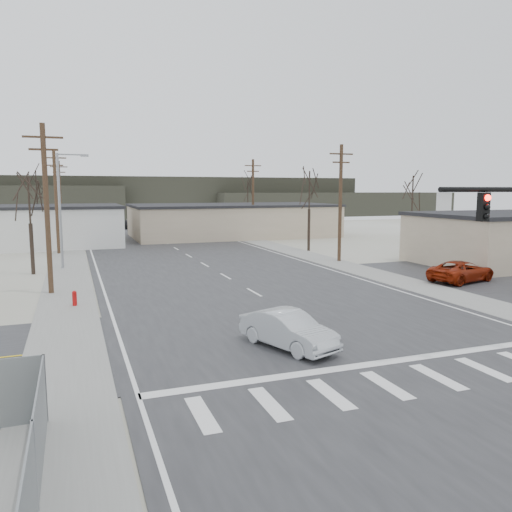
{
  "coord_description": "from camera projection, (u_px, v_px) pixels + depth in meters",
  "views": [
    {
      "loc": [
        -10.11,
        -19.77,
        6.19
      ],
      "look_at": [
        -0.78,
        5.56,
        2.6
      ],
      "focal_mm": 35.0,
      "sensor_mm": 36.0,
      "label": 1
    }
  ],
  "objects": [
    {
      "name": "car_parked_dark_a",
      "position": [
        465.0,
        256.0,
        40.9
      ],
      "size": [
        4.63,
        2.53,
        1.49
      ],
      "primitive_type": "imported",
      "rotation": [
        0.0,
        0.0,
        1.39
      ],
      "color": "black",
      "rests_on": "parking_lot"
    },
    {
      "name": "upole_left_c",
      "position": [
        56.0,
        200.0,
        47.81
      ],
      "size": [
        2.2,
        0.3,
        10.0
      ],
      "color": "#473021",
      "rests_on": "ground"
    },
    {
      "name": "tree_right_mid",
      "position": [
        309.0,
        192.0,
        50.36
      ],
      "size": [
        3.74,
        3.74,
        8.33
      ],
      "color": "#32241F",
      "rests_on": "ground"
    },
    {
      "name": "main_road",
      "position": [
        222.0,
        274.0,
        36.62
      ],
      "size": [
        18.0,
        110.0,
        0.05
      ],
      "primitive_type": "cube",
      "color": "#27272A",
      "rests_on": "ground"
    },
    {
      "name": "building_left_far",
      "position": [
        15.0,
        226.0,
        54.1
      ],
      "size": [
        22.3,
        12.3,
        4.5
      ],
      "color": "silver",
      "rests_on": "ground"
    },
    {
      "name": "upole_left_b",
      "position": [
        47.0,
        206.0,
        29.2
      ],
      "size": [
        2.2,
        0.3,
        10.0
      ],
      "color": "#473021",
      "rests_on": "ground"
    },
    {
      "name": "sidewalk_right",
      "position": [
        319.0,
        259.0,
        44.9
      ],
      "size": [
        3.0,
        90.0,
        0.06
      ],
      "primitive_type": "cube",
      "color": "gray",
      "rests_on": "ground"
    },
    {
      "name": "tree_right_far",
      "position": [
        248.0,
        194.0,
        75.44
      ],
      "size": [
        3.52,
        3.52,
        7.84
      ],
      "color": "#32241F",
      "rests_on": "ground"
    },
    {
      "name": "fire_hydrant",
      "position": [
        75.0,
        298.0,
        26.56
      ],
      "size": [
        0.24,
        0.24,
        0.87
      ],
      "color": "#A50C0C",
      "rests_on": "ground"
    },
    {
      "name": "tree_left_far",
      "position": [
        37.0,
        189.0,
        59.83
      ],
      "size": [
        3.96,
        3.96,
        8.82
      ],
      "color": "#32241F",
      "rests_on": "ground"
    },
    {
      "name": "upole_right_b",
      "position": [
        253.0,
        197.0,
        63.13
      ],
      "size": [
        2.2,
        0.3,
        10.0
      ],
      "color": "#473021",
      "rests_on": "ground"
    },
    {
      "name": "hill_center",
      "position": [
        186.0,
        197.0,
        116.51
      ],
      "size": [
        80.0,
        18.0,
        9.0
      ],
      "primitive_type": "cube",
      "color": "#333026",
      "rests_on": "ground"
    },
    {
      "name": "car_far_a",
      "position": [
        175.0,
        229.0,
        68.89
      ],
      "size": [
        2.38,
        5.22,
        1.48
      ],
      "primitive_type": "imported",
      "rotation": [
        0.0,
        0.0,
        3.2
      ],
      "color": "black",
      "rests_on": "main_road"
    },
    {
      "name": "car_parked_red",
      "position": [
        462.0,
        271.0,
        33.61
      ],
      "size": [
        5.49,
        3.51,
        1.41
      ],
      "primitive_type": "imported",
      "rotation": [
        0.0,
        0.0,
        1.82
      ],
      "color": "maroon",
      "rests_on": "parking_lot"
    },
    {
      "name": "streetlight_main",
      "position": [
        62.0,
        204.0,
        38.76
      ],
      "size": [
        2.4,
        0.25,
        9.0
      ],
      "color": "gray",
      "rests_on": "ground"
    },
    {
      "name": "upole_left_d",
      "position": [
        60.0,
        197.0,
        66.41
      ],
      "size": [
        2.2,
        0.3,
        10.0
      ],
      "color": "#473021",
      "rests_on": "ground"
    },
    {
      "name": "building_lot",
      "position": [
        507.0,
        238.0,
        41.77
      ],
      "size": [
        14.3,
        10.3,
        4.3
      ],
      "color": "#BAA78E",
      "rests_on": "ground"
    },
    {
      "name": "building_right_far",
      "position": [
        232.0,
        220.0,
        66.74
      ],
      "size": [
        26.3,
        14.3,
        4.3
      ],
      "color": "#BAA78E",
      "rests_on": "ground"
    },
    {
      "name": "sedan_crossing",
      "position": [
        288.0,
        330.0,
        19.5
      ],
      "size": [
        2.92,
        4.6,
        1.43
      ],
      "primitive_type": "imported",
      "rotation": [
        0.0,
        0.0,
        0.35
      ],
      "color": "#AFB4BA",
      "rests_on": "main_road"
    },
    {
      "name": "car_far_b",
      "position": [
        130.0,
        224.0,
        79.6
      ],
      "size": [
        1.84,
        4.37,
        1.48
      ],
      "primitive_type": "imported",
      "rotation": [
        0.0,
        0.0,
        0.02
      ],
      "color": "black",
      "rests_on": "main_road"
    },
    {
      "name": "ground",
      "position": [
        314.0,
        327.0,
        22.67
      ],
      "size": [
        140.0,
        140.0,
        0.0
      ],
      "primitive_type": "plane",
      "color": "silver",
      "rests_on": "ground"
    },
    {
      "name": "tree_lot",
      "position": [
        412.0,
        196.0,
        49.94
      ],
      "size": [
        3.52,
        3.52,
        7.84
      ],
      "color": "#32241F",
      "rests_on": "ground"
    },
    {
      "name": "hill_right",
      "position": [
        331.0,
        204.0,
        123.16
      ],
      "size": [
        60.0,
        18.0,
        5.5
      ],
      "primitive_type": "cube",
      "color": "#333026",
      "rests_on": "ground"
    },
    {
      "name": "sidewalk_left",
      "position": [
        68.0,
        272.0,
        37.64
      ],
      "size": [
        3.0,
        90.0,
        0.06
      ],
      "primitive_type": "cube",
      "color": "gray",
      "rests_on": "ground"
    },
    {
      "name": "cross_road",
      "position": [
        314.0,
        326.0,
        22.67
      ],
      "size": [
        90.0,
        10.0,
        0.04
      ],
      "primitive_type": "cube",
      "color": "#27272A",
      "rests_on": "ground"
    },
    {
      "name": "upole_right_a",
      "position": [
        340.0,
        201.0,
        42.66
      ],
      "size": [
        2.2,
        0.3,
        10.0
      ],
      "color": "#473021",
      "rests_on": "ground"
    },
    {
      "name": "tree_left_near",
      "position": [
        29.0,
        203.0,
        36.13
      ],
      "size": [
        3.3,
        3.3,
        7.35
      ],
      "color": "#32241F",
      "rests_on": "ground"
    }
  ]
}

